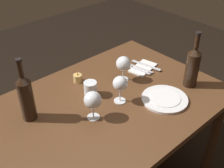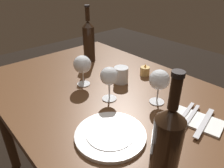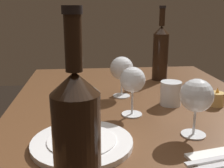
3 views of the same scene
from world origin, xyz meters
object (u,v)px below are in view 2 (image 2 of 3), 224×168
water_tumbler (121,76)px  dinner_plate (110,134)px  wine_bottle_second (166,145)px  fork_inner (191,116)px  wine_bottle (89,40)px  votive_candle (145,71)px  fork_outer (185,113)px  wine_glass_right (109,77)px  wine_glass_left (82,65)px  folded_napkin (197,120)px  wine_glass_centre (159,80)px  table_knife (204,123)px

water_tumbler → dinner_plate: water_tumbler is taller
wine_bottle_second → water_tumbler: wine_bottle_second is taller
dinner_plate → fork_inner: 0.34m
wine_bottle → votive_candle: (0.37, 0.10, -0.11)m
wine_bottle → water_tumbler: bearing=-9.0°
wine_bottle → fork_outer: size_ratio=1.90×
wine_glass_right → votive_candle: (-0.05, 0.31, -0.09)m
votive_candle → fork_outer: bearing=-24.3°
water_tumbler → dinner_plate: 0.41m
wine_glass_left → folded_napkin: (0.54, 0.16, -0.10)m
wine_bottle → folded_napkin: wine_bottle is taller
wine_glass_centre → fork_outer: bearing=3.7°
wine_glass_left → table_knife: 0.60m
wine_bottle_second → fork_inner: size_ratio=1.88×
wine_glass_right → wine_bottle: wine_bottle is taller
folded_napkin → fork_outer: (-0.05, -0.00, 0.01)m
wine_glass_left → dinner_plate: wine_glass_left is taller
wine_glass_right → table_knife: bearing=21.5°
wine_glass_right → water_tumbler: bearing=118.4°
wine_glass_centre → fork_inner: wine_glass_centre is taller
dinner_plate → table_knife: bearing=58.3°
votive_candle → dinner_plate: bearing=-62.6°
fork_outer → votive_candle: bearing=155.7°
wine_glass_centre → fork_inner: size_ratio=0.87×
dinner_plate → wine_glass_left: bearing=158.4°
wine_glass_left → wine_glass_right: (0.19, 0.01, 0.00)m
wine_glass_right → wine_bottle: (-0.43, 0.21, 0.02)m
votive_candle → folded_napkin: (0.40, -0.16, -0.02)m
wine_glass_centre → votive_candle: wine_glass_centre is taller
wine_bottle_second → folded_napkin: size_ratio=1.61×
fork_inner → fork_outer: size_ratio=1.00×
votive_candle → fork_outer: (0.35, -0.16, -0.01)m
dinner_plate → water_tumbler: bearing=131.0°
folded_napkin → fork_inner: (-0.03, -0.00, 0.01)m
table_knife → dinner_plate: bearing=-121.7°
wine_bottle_second → dinner_plate: 0.25m
wine_glass_left → wine_bottle: (-0.24, 0.21, 0.03)m
wine_bottle → fork_outer: (0.73, -0.06, -0.12)m
fork_outer → table_knife: 0.08m
wine_glass_centre → wine_glass_right: bearing=-138.8°
wine_glass_right → wine_glass_centre: bearing=41.2°
wine_bottle_second → votive_candle: size_ratio=5.01×
fork_outer → folded_napkin: bearing=0.0°
wine_glass_right → dinner_plate: size_ratio=0.62×
wine_bottle → water_tumbler: (0.35, -0.06, -0.09)m
folded_napkin → table_knife: 0.03m
wine_glass_left → wine_bottle_second: wine_bottle_second is taller
wine_bottle_second → water_tumbler: (-0.49, 0.31, -0.09)m
dinner_plate → folded_napkin: bearing=62.5°
wine_bottle_second → dinner_plate: (-0.22, 0.00, -0.12)m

